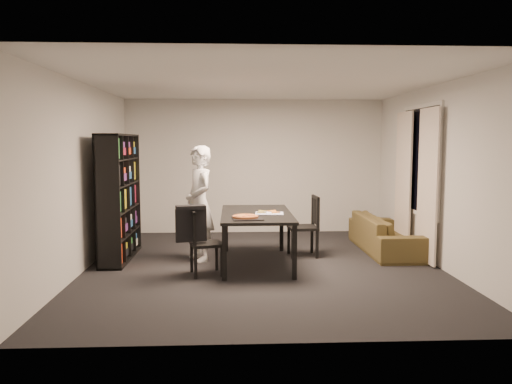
{
  "coord_description": "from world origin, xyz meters",
  "views": [
    {
      "loc": [
        -0.43,
        -7.01,
        1.79
      ],
      "look_at": [
        -0.09,
        0.26,
        1.05
      ],
      "focal_mm": 35.0,
      "sensor_mm": 36.0,
      "label": 1
    }
  ],
  "objects_px": {
    "baking_tray": "(248,219)",
    "person": "(199,203)",
    "chair_right": "(309,222)",
    "bookshelf": "(119,197)",
    "pepperoni_pizza": "(245,216)",
    "dining_table": "(256,217)",
    "chair_left": "(200,238)",
    "sofa": "(386,234)"
  },
  "relations": [
    {
      "from": "chair_right",
      "to": "baking_tray",
      "type": "relative_size",
      "value": 2.37
    },
    {
      "from": "chair_right",
      "to": "baking_tray",
      "type": "distance_m",
      "value": 1.46
    },
    {
      "from": "sofa",
      "to": "dining_table",
      "type": "bearing_deg",
      "value": 109.08
    },
    {
      "from": "person",
      "to": "pepperoni_pizza",
      "type": "xyz_separation_m",
      "value": [
        0.67,
        -0.8,
        -0.08
      ]
    },
    {
      "from": "baking_tray",
      "to": "sofa",
      "type": "relative_size",
      "value": 0.2
    },
    {
      "from": "person",
      "to": "sofa",
      "type": "distance_m",
      "value": 3.1
    },
    {
      "from": "sofa",
      "to": "pepperoni_pizza",
      "type": "bearing_deg",
      "value": 118.63
    },
    {
      "from": "sofa",
      "to": "baking_tray",
      "type": "bearing_deg",
      "value": 120.05
    },
    {
      "from": "baking_tray",
      "to": "chair_left",
      "type": "bearing_deg",
      "value": 178.71
    },
    {
      "from": "chair_right",
      "to": "person",
      "type": "bearing_deg",
      "value": -86.36
    },
    {
      "from": "pepperoni_pizza",
      "to": "sofa",
      "type": "xyz_separation_m",
      "value": [
        2.33,
        1.27,
        -0.49
      ]
    },
    {
      "from": "bookshelf",
      "to": "sofa",
      "type": "xyz_separation_m",
      "value": [
        4.23,
        0.31,
        -0.66
      ]
    },
    {
      "from": "dining_table",
      "to": "baking_tray",
      "type": "height_order",
      "value": "baking_tray"
    },
    {
      "from": "dining_table",
      "to": "chair_left",
      "type": "distance_m",
      "value": 0.99
    },
    {
      "from": "bookshelf",
      "to": "chair_left",
      "type": "xyz_separation_m",
      "value": [
        1.28,
        -1.01,
        -0.45
      ]
    },
    {
      "from": "bookshelf",
      "to": "chair_left",
      "type": "height_order",
      "value": "bookshelf"
    },
    {
      "from": "baking_tray",
      "to": "sofa",
      "type": "height_order",
      "value": "baking_tray"
    },
    {
      "from": "baking_tray",
      "to": "sofa",
      "type": "xyz_separation_m",
      "value": [
        2.31,
        1.33,
        -0.47
      ]
    },
    {
      "from": "person",
      "to": "baking_tray",
      "type": "distance_m",
      "value": 1.11
    },
    {
      "from": "baking_tray",
      "to": "pepperoni_pizza",
      "type": "xyz_separation_m",
      "value": [
        -0.03,
        0.06,
        0.02
      ]
    },
    {
      "from": "baking_tray",
      "to": "person",
      "type": "bearing_deg",
      "value": 129.0
    },
    {
      "from": "chair_right",
      "to": "baking_tray",
      "type": "bearing_deg",
      "value": -45.99
    },
    {
      "from": "bookshelf",
      "to": "sofa",
      "type": "relative_size",
      "value": 0.96
    },
    {
      "from": "dining_table",
      "to": "baking_tray",
      "type": "distance_m",
      "value": 0.61
    },
    {
      "from": "chair_left",
      "to": "chair_right",
      "type": "relative_size",
      "value": 0.93
    },
    {
      "from": "person",
      "to": "sofa",
      "type": "xyz_separation_m",
      "value": [
        3.0,
        0.47,
        -0.57
      ]
    },
    {
      "from": "bookshelf",
      "to": "pepperoni_pizza",
      "type": "distance_m",
      "value": 2.13
    },
    {
      "from": "person",
      "to": "sofa",
      "type": "height_order",
      "value": "person"
    },
    {
      "from": "dining_table",
      "to": "chair_right",
      "type": "height_order",
      "value": "chair_right"
    },
    {
      "from": "bookshelf",
      "to": "chair_left",
      "type": "bearing_deg",
      "value": -38.21
    },
    {
      "from": "chair_left",
      "to": "baking_tray",
      "type": "distance_m",
      "value": 0.69
    },
    {
      "from": "chair_left",
      "to": "dining_table",
      "type": "bearing_deg",
      "value": -66.97
    },
    {
      "from": "chair_left",
      "to": "person",
      "type": "bearing_deg",
      "value": -9.06
    },
    {
      "from": "chair_right",
      "to": "sofa",
      "type": "height_order",
      "value": "chair_right"
    },
    {
      "from": "bookshelf",
      "to": "pepperoni_pizza",
      "type": "relative_size",
      "value": 5.43
    },
    {
      "from": "chair_right",
      "to": "person",
      "type": "distance_m",
      "value": 1.72
    },
    {
      "from": "person",
      "to": "sofa",
      "type": "bearing_deg",
      "value": 74.04
    },
    {
      "from": "chair_left",
      "to": "sofa",
      "type": "height_order",
      "value": "chair_left"
    },
    {
      "from": "bookshelf",
      "to": "pepperoni_pizza",
      "type": "height_order",
      "value": "bookshelf"
    },
    {
      "from": "dining_table",
      "to": "person",
      "type": "relative_size",
      "value": 1.05
    },
    {
      "from": "dining_table",
      "to": "pepperoni_pizza",
      "type": "height_order",
      "value": "pepperoni_pizza"
    },
    {
      "from": "dining_table",
      "to": "sofa",
      "type": "bearing_deg",
      "value": 19.08
    }
  ]
}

